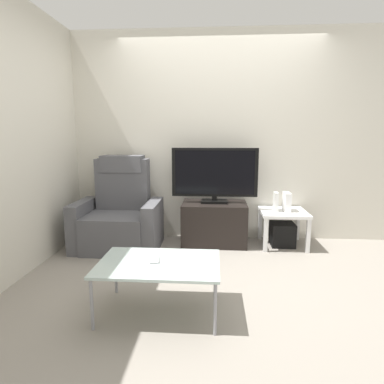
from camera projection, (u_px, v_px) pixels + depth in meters
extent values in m
plane|color=gray|center=(218.00, 270.00, 3.22)|extent=(6.40, 6.40, 0.00)
cube|color=beige|center=(219.00, 137.00, 4.10)|extent=(6.40, 0.06, 2.60)
cube|color=beige|center=(25.00, 138.00, 3.12)|extent=(0.06, 4.48, 2.60)
cube|color=black|center=(214.00, 223.00, 3.98)|extent=(0.78, 0.50, 0.51)
cube|color=black|center=(214.00, 220.00, 3.73)|extent=(0.72, 0.02, 0.02)
cube|color=black|center=(214.00, 216.00, 3.77)|extent=(0.34, 0.11, 0.04)
cube|color=black|center=(214.00, 201.00, 3.95)|extent=(0.32, 0.20, 0.03)
cube|color=black|center=(214.00, 198.00, 3.95)|extent=(0.06, 0.04, 0.05)
cube|color=black|center=(215.00, 172.00, 3.89)|extent=(1.03, 0.05, 0.58)
cube|color=black|center=(215.00, 173.00, 3.87)|extent=(0.95, 0.01, 0.53)
cube|color=#515156|center=(118.00, 231.00, 3.83)|extent=(0.70, 0.72, 0.42)
cube|color=#515156|center=(123.00, 184.00, 4.00)|extent=(0.64, 0.20, 0.62)
cube|color=#515156|center=(123.00, 164.00, 3.98)|extent=(0.50, 0.26, 0.20)
cube|color=#515156|center=(83.00, 224.00, 3.85)|extent=(0.14, 0.68, 0.56)
cube|color=#515156|center=(153.00, 226.00, 3.79)|extent=(0.14, 0.68, 0.56)
cube|color=white|center=(283.00, 212.00, 3.88)|extent=(0.54, 0.54, 0.04)
cube|color=white|center=(266.00, 235.00, 3.70)|extent=(0.04, 0.04, 0.39)
cube|color=white|center=(308.00, 236.00, 3.67)|extent=(0.04, 0.04, 0.39)
cube|color=white|center=(260.00, 224.00, 4.17)|extent=(0.04, 0.04, 0.39)
cube|color=white|center=(298.00, 225.00, 4.13)|extent=(0.04, 0.04, 0.39)
cube|color=black|center=(282.00, 234.00, 3.93)|extent=(0.28, 0.28, 0.28)
cube|color=white|center=(276.00, 202.00, 3.84)|extent=(0.04, 0.11, 0.23)
cube|color=white|center=(287.00, 202.00, 3.86)|extent=(0.07, 0.20, 0.22)
cube|color=#B2C6C1|center=(159.00, 263.00, 2.41)|extent=(0.90, 0.60, 0.02)
cylinder|color=gray|center=(92.00, 305.00, 2.20)|extent=(0.02, 0.02, 0.37)
cylinder|color=gray|center=(215.00, 309.00, 2.15)|extent=(0.02, 0.02, 0.37)
cylinder|color=gray|center=(116.00, 272.00, 2.73)|extent=(0.02, 0.02, 0.37)
cylinder|color=gray|center=(215.00, 275.00, 2.68)|extent=(0.02, 0.02, 0.37)
cube|color=#B7B7BC|center=(155.00, 259.00, 2.44)|extent=(0.10, 0.16, 0.01)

